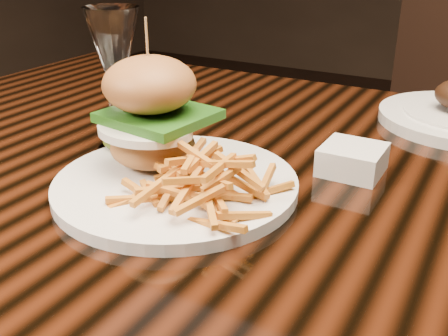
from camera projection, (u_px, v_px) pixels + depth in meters
The scene contains 6 objects.
dining_table at pixel (322, 229), 0.71m from camera, with size 1.60×0.90×0.75m.
burger_plate at pixel (170, 149), 0.63m from camera, with size 0.30×0.30×0.20m.
ramekin at pixel (352, 159), 0.68m from camera, with size 0.08×0.08×0.04m, color silver.
wine_glass at pixel (114, 48), 0.70m from camera, with size 0.07×0.07×0.20m.
water_tumbler at pixel (133, 108), 0.79m from camera, with size 0.07×0.07×0.10m, color white.
chair_far at pixel (445, 131), 1.45m from camera, with size 0.58×0.58×0.95m.
Camera 1 is at (0.19, -0.60, 1.04)m, focal length 42.00 mm.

